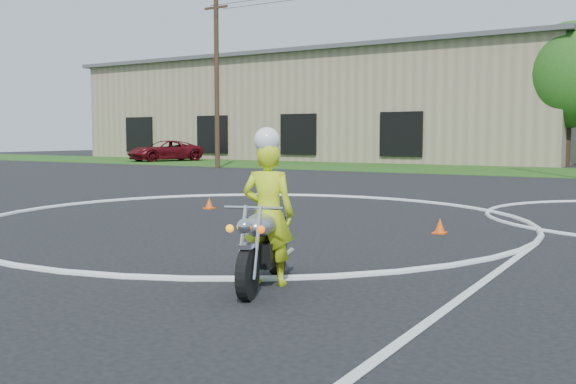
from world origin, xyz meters
The scene contains 8 objects.
ground centered at (0.00, 0.00, 0.00)m, with size 120.00×120.00×0.00m, color black.
grass_strip centered at (0.00, 27.00, 0.01)m, with size 120.00×10.00×0.02m, color #1E4714.
course_markings centered at (2.17, 4.35, 0.01)m, with size 19.05×19.05×0.12m.
primary_motorcycle centered at (3.72, -2.11, 0.52)m, with size 0.88×1.97×1.07m.
rider_primary_grp centered at (3.70, -1.98, 0.96)m, with size 0.76×0.62×1.99m.
pickup_grp centered at (-24.91, 27.34, 0.77)m, with size 4.33×6.10×1.55m.
traffic_cones centered at (6.10, 4.10, 0.14)m, with size 20.82×10.09×0.30m.
warehouse centered at (-18.00, 39.99, 4.16)m, with size 41.00×17.00×8.30m.
Camera 1 is at (8.11, -8.67, 1.88)m, focal length 40.00 mm.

